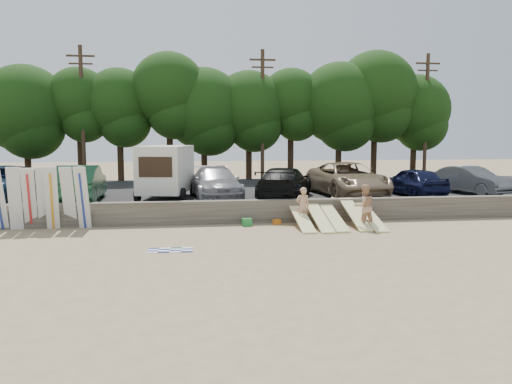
% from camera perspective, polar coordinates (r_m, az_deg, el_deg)
% --- Properties ---
extents(ground, '(120.00, 120.00, 0.00)m').
position_cam_1_polar(ground, '(19.09, 2.04, -5.00)').
color(ground, tan).
rests_on(ground, ground).
extents(seawall, '(44.00, 0.50, 1.00)m').
position_cam_1_polar(seawall, '(21.92, 0.69, -2.20)').
color(seawall, '#6B6356').
rests_on(seawall, ground).
extents(parking_lot, '(44.00, 14.50, 0.70)m').
position_cam_1_polar(parking_lot, '(29.31, -1.51, -0.35)').
color(parking_lot, '#282828').
rests_on(parking_lot, ground).
extents(treeline, '(33.52, 6.45, 9.36)m').
position_cam_1_polar(treeline, '(36.15, -2.13, 10.16)').
color(treeline, '#382616').
rests_on(treeline, parking_lot).
extents(utility_poles, '(25.80, 0.26, 9.00)m').
position_cam_1_polar(utility_poles, '(34.88, 0.75, 9.06)').
color(utility_poles, '#473321').
rests_on(utility_poles, parking_lot).
extents(box_trailer, '(2.95, 4.41, 2.61)m').
position_cam_1_polar(box_trailer, '(25.04, -10.24, 2.58)').
color(box_trailer, silver).
rests_on(box_trailer, parking_lot).
extents(car_1, '(2.04, 5.33, 1.73)m').
position_cam_1_polar(car_1, '(24.91, -19.47, 0.93)').
color(car_1, '#153B23').
rests_on(car_1, parking_lot).
extents(car_2, '(2.61, 5.52, 1.56)m').
position_cam_1_polar(car_2, '(24.83, -4.63, 1.05)').
color(car_2, gray).
rests_on(car_2, parking_lot).
extents(car_3, '(3.95, 5.77, 1.55)m').
position_cam_1_polar(car_3, '(24.83, 3.28, 1.05)').
color(car_3, black).
rests_on(car_3, parking_lot).
extents(car_4, '(3.28, 6.40, 1.73)m').
position_cam_1_polar(car_4, '(26.42, 10.42, 1.47)').
color(car_4, '#877156').
rests_on(car_4, parking_lot).
extents(car_5, '(2.35, 4.53, 1.47)m').
position_cam_1_polar(car_5, '(27.26, 17.49, 1.16)').
color(car_5, black).
rests_on(car_5, parking_lot).
extents(car_6, '(2.95, 4.72, 1.47)m').
position_cam_1_polar(car_6, '(29.33, 23.31, 1.27)').
color(car_6, '#525457').
rests_on(car_6, parking_lot).
extents(surfboard_upright_1, '(0.57, 0.58, 2.57)m').
position_cam_1_polar(surfboard_upright_1, '(22.15, -25.85, -0.70)').
color(surfboard_upright_1, silver).
rests_on(surfboard_upright_1, ground).
extents(surfboard_upright_2, '(0.60, 0.78, 2.53)m').
position_cam_1_polar(surfboard_upright_2, '(22.05, -24.48, -0.71)').
color(surfboard_upright_2, silver).
rests_on(surfboard_upright_2, ground).
extents(surfboard_upright_3, '(0.57, 0.65, 2.56)m').
position_cam_1_polar(surfboard_upright_3, '(21.98, -23.10, -0.64)').
color(surfboard_upright_3, silver).
rests_on(surfboard_upright_3, ground).
extents(surfboard_upright_4, '(0.57, 0.61, 2.57)m').
position_cam_1_polar(surfboard_upright_4, '(21.75, -22.31, -0.66)').
color(surfboard_upright_4, silver).
rests_on(surfboard_upright_4, ground).
extents(surfboard_upright_5, '(0.56, 0.67, 2.55)m').
position_cam_1_polar(surfboard_upright_5, '(21.72, -20.64, -0.62)').
color(surfboard_upright_5, silver).
rests_on(surfboard_upright_5, ground).
extents(surfboard_upright_6, '(0.58, 0.65, 2.56)m').
position_cam_1_polar(surfboard_upright_6, '(21.47, -19.22, -0.63)').
color(surfboard_upright_6, silver).
rests_on(surfboard_upright_6, ground).
extents(surfboard_low_0, '(0.56, 2.92, 0.81)m').
position_cam_1_polar(surfboard_low_0, '(20.80, 5.23, -2.95)').
color(surfboard_low_0, '#F8ED9C').
rests_on(surfboard_low_0, ground).
extents(surfboard_low_1, '(0.56, 2.91, 0.87)m').
position_cam_1_polar(surfboard_low_1, '(20.89, 7.24, -2.85)').
color(surfboard_low_1, '#F8ED9C').
rests_on(surfboard_low_1, ground).
extents(surfboard_low_2, '(0.56, 2.91, 0.86)m').
position_cam_1_polar(surfboard_low_2, '(21.16, 8.81, -2.78)').
color(surfboard_low_2, '#F8ED9C').
rests_on(surfboard_low_2, ground).
extents(surfboard_low_3, '(0.56, 2.87, 1.02)m').
position_cam_1_polar(surfboard_low_3, '(21.42, 11.25, -2.49)').
color(surfboard_low_3, '#F8ED9C').
rests_on(surfboard_low_3, ground).
extents(surfboard_low_4, '(0.56, 2.91, 0.86)m').
position_cam_1_polar(surfboard_low_4, '(21.46, 12.90, -2.73)').
color(surfboard_low_4, '#F8ED9C').
rests_on(surfboard_low_4, ground).
extents(beachgoer_a, '(0.60, 0.40, 1.63)m').
position_cam_1_polar(beachgoer_a, '(21.30, 5.36, -1.63)').
color(beachgoer_a, tan).
rests_on(beachgoer_a, ground).
extents(beachgoer_b, '(0.96, 0.79, 1.83)m').
position_cam_1_polar(beachgoer_b, '(20.85, 12.25, -1.63)').
color(beachgoer_b, tan).
rests_on(beachgoer_b, ground).
extents(cooler, '(0.43, 0.37, 0.32)m').
position_cam_1_polar(cooler, '(21.11, -1.05, -3.47)').
color(cooler, '#258A37').
rests_on(cooler, ground).
extents(gear_bag, '(0.36, 0.32, 0.22)m').
position_cam_1_polar(gear_bag, '(21.49, 2.40, -3.43)').
color(gear_bag, orange).
rests_on(gear_bag, ground).
extents(beach_towel, '(1.57, 1.57, 0.00)m').
position_cam_1_polar(beach_towel, '(16.89, -9.78, -6.56)').
color(beach_towel, white).
rests_on(beach_towel, ground).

